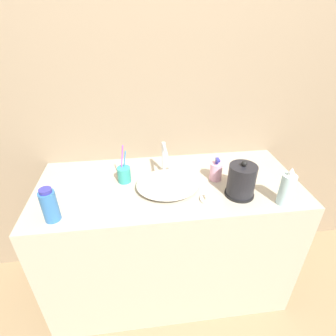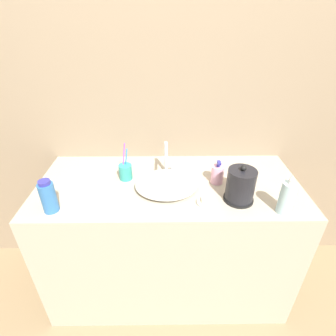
# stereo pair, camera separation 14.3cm
# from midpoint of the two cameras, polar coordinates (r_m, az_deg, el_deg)

# --- Properties ---
(ground_plane) EXTENTS (12.00, 12.00, 0.00)m
(ground_plane) POSITION_cam_midpoint_polar(r_m,az_deg,el_deg) (1.93, 2.75, -31.05)
(ground_plane) COLOR #997F5B
(wall_back) EXTENTS (6.00, 0.04, 2.60)m
(wall_back) POSITION_cam_midpoint_polar(r_m,az_deg,el_deg) (1.61, 2.65, 16.57)
(wall_back) COLOR gray
(wall_back) RESTS_ON ground_plane
(vanity_counter) EXTENTS (1.48, 0.64, 0.87)m
(vanity_counter) POSITION_cam_midpoint_polar(r_m,az_deg,el_deg) (1.76, 2.54, -15.08)
(vanity_counter) COLOR #B7AD99
(vanity_counter) RESTS_ON ground_plane
(sink_basin) EXTENTS (0.34, 0.30, 0.06)m
(sink_basin) POSITION_cam_midpoint_polar(r_m,az_deg,el_deg) (1.42, 2.50, -3.60)
(sink_basin) COLOR silver
(sink_basin) RESTS_ON vanity_counter
(faucet) EXTENTS (0.06, 0.17, 0.20)m
(faucet) POSITION_cam_midpoint_polar(r_m,az_deg,el_deg) (1.50, 2.48, 2.30)
(faucet) COLOR silver
(faucet) RESTS_ON vanity_counter
(electric_kettle) EXTENTS (0.15, 0.15, 0.20)m
(electric_kettle) POSITION_cam_midpoint_polar(r_m,az_deg,el_deg) (1.38, 18.36, -3.94)
(electric_kettle) COLOR black
(electric_kettle) RESTS_ON vanity_counter
(toothbrush_cup) EXTENTS (0.07, 0.07, 0.22)m
(toothbrush_cup) POSITION_cam_midpoint_polar(r_m,az_deg,el_deg) (1.50, -6.57, -0.85)
(toothbrush_cup) COLOR teal
(toothbrush_cup) RESTS_ON vanity_counter
(lotion_bottle) EXTENTS (0.07, 0.07, 0.14)m
(lotion_bottle) POSITION_cam_midpoint_polar(r_m,az_deg,el_deg) (1.50, 13.40, -1.38)
(lotion_bottle) COLOR #EAA8C6
(lotion_bottle) RESTS_ON vanity_counter
(shampoo_bottle) EXTENTS (0.07, 0.07, 0.17)m
(shampoo_bottle) POSITION_cam_midpoint_polar(r_m,az_deg,el_deg) (1.34, -21.89, -5.91)
(shampoo_bottle) COLOR #3370B7
(shampoo_bottle) RESTS_ON vanity_counter
(mouthwash_bottle) EXTENTS (0.07, 0.07, 0.21)m
(mouthwash_bottle) POSITION_cam_midpoint_polar(r_m,az_deg,el_deg) (1.38, 27.21, -5.82)
(mouthwash_bottle) COLOR silver
(mouthwash_bottle) RESTS_ON vanity_counter
(soap_dish) EXTENTS (0.10, 0.10, 0.03)m
(soap_dish) POSITION_cam_midpoint_polar(r_m,az_deg,el_deg) (1.35, 11.48, -7.29)
(soap_dish) COLOR silver
(soap_dish) RESTS_ON vanity_counter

